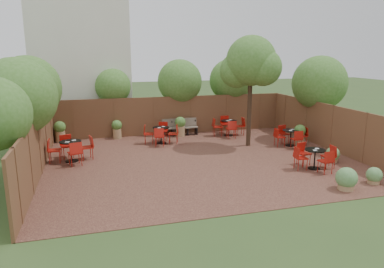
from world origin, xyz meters
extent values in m
plane|color=#354F23|center=(0.00, 0.00, 0.00)|extent=(80.00, 80.00, 0.00)
cube|color=black|center=(0.00, 0.00, 0.01)|extent=(12.00, 10.00, 0.02)
cube|color=brown|center=(0.00, 5.00, 1.00)|extent=(12.00, 0.08, 2.00)
cube|color=brown|center=(-6.00, 0.00, 1.00)|extent=(0.08, 10.00, 2.00)
cube|color=brown|center=(6.00, 0.00, 1.00)|extent=(0.08, 10.00, 2.00)
cube|color=silver|center=(-4.50, 8.00, 4.00)|extent=(5.00, 4.00, 8.00)
sphere|color=#3C6B22|center=(-6.60, 3.00, 2.80)|extent=(2.67, 2.67, 2.67)
sphere|color=#3C6B22|center=(-6.50, 0.00, 2.79)|extent=(2.63, 2.63, 2.63)
sphere|color=#3C6B22|center=(-3.00, 5.70, 2.54)|extent=(1.80, 1.80, 1.80)
sphere|color=#3C6B22|center=(0.50, 5.60, 2.71)|extent=(2.37, 2.37, 2.37)
sphere|color=#3C6B22|center=(3.50, 5.80, 2.72)|extent=(2.39, 2.39, 2.39)
sphere|color=#3C6B22|center=(6.60, 2.00, 2.79)|extent=(2.63, 2.63, 2.63)
cylinder|color=black|center=(2.78, 1.65, 2.05)|extent=(0.25, 0.25, 4.07)
sphere|color=#3C6B22|center=(2.78, 1.65, 3.88)|extent=(2.22, 2.22, 2.22)
sphere|color=#3C6B22|center=(2.28, 2.05, 3.44)|extent=(1.55, 1.55, 1.55)
sphere|color=#3C6B22|center=(3.18, 1.25, 3.60)|extent=(1.62, 1.62, 1.62)
cube|color=brown|center=(0.48, 4.55, 0.42)|extent=(1.39, 0.42, 0.05)
cube|color=brown|center=(0.48, 4.74, 0.67)|extent=(1.39, 0.10, 0.42)
cube|color=black|center=(-0.15, 4.55, 0.21)|extent=(0.06, 0.42, 0.37)
cube|color=black|center=(1.11, 4.55, 0.21)|extent=(0.06, 0.42, 0.37)
cube|color=brown|center=(0.02, 4.55, 0.41)|extent=(1.41, 0.56, 0.05)
cube|color=brown|center=(0.02, 4.73, 0.66)|extent=(1.38, 0.26, 0.41)
cube|color=black|center=(-0.60, 4.55, 0.20)|extent=(0.10, 0.42, 0.37)
cube|color=black|center=(0.65, 4.55, 0.20)|extent=(0.10, 0.42, 0.37)
cylinder|color=black|center=(-1.03, 3.13, 0.04)|extent=(0.46, 0.46, 0.03)
cylinder|color=black|center=(-1.03, 3.13, 0.41)|extent=(0.05, 0.05, 0.73)
cylinder|color=black|center=(-1.03, 3.13, 0.78)|extent=(0.80, 0.80, 0.03)
cube|color=white|center=(-0.90, 3.21, 0.81)|extent=(0.17, 0.13, 0.02)
cube|color=white|center=(-1.13, 3.00, 0.81)|extent=(0.17, 0.13, 0.02)
cylinder|color=black|center=(2.65, 3.80, 0.04)|extent=(0.47, 0.47, 0.03)
cylinder|color=black|center=(2.65, 3.80, 0.42)|extent=(0.05, 0.05, 0.75)
cylinder|color=black|center=(2.65, 3.80, 0.80)|extent=(0.81, 0.81, 0.03)
cube|color=white|center=(2.77, 3.89, 0.83)|extent=(0.17, 0.14, 0.02)
cube|color=white|center=(2.54, 3.67, 0.83)|extent=(0.17, 0.14, 0.02)
cylinder|color=black|center=(3.72, -2.17, 0.03)|extent=(0.44, 0.44, 0.03)
cylinder|color=black|center=(3.72, -2.17, 0.39)|extent=(0.05, 0.05, 0.70)
cylinder|color=black|center=(3.72, -2.17, 0.74)|extent=(0.75, 0.75, 0.03)
cube|color=white|center=(3.84, -2.09, 0.77)|extent=(0.14, 0.11, 0.01)
cube|color=white|center=(3.62, -2.29, 0.77)|extent=(0.14, 0.11, 0.01)
cylinder|color=black|center=(4.64, 1.07, 0.03)|extent=(0.44, 0.44, 0.03)
cylinder|color=black|center=(4.64, 1.07, 0.39)|extent=(0.05, 0.05, 0.70)
cylinder|color=black|center=(4.64, 1.07, 0.75)|extent=(0.76, 0.76, 0.03)
cube|color=white|center=(4.76, 1.15, 0.77)|extent=(0.14, 0.10, 0.01)
cube|color=white|center=(4.54, 0.95, 0.77)|extent=(0.14, 0.10, 0.01)
cylinder|color=black|center=(-5.00, 1.22, 0.04)|extent=(0.49, 0.49, 0.03)
cylinder|color=black|center=(-5.00, 1.22, 0.43)|extent=(0.06, 0.06, 0.77)
cylinder|color=black|center=(-5.00, 1.22, 0.83)|extent=(0.84, 0.84, 0.03)
cube|color=white|center=(-4.87, 1.31, 0.85)|extent=(0.17, 0.13, 0.02)
cube|color=white|center=(-5.11, 1.09, 0.85)|extent=(0.17, 0.13, 0.02)
cylinder|color=#96724B|center=(-2.97, 4.69, 0.26)|extent=(0.43, 0.43, 0.49)
sphere|color=#3C6B22|center=(-2.97, 4.69, 0.70)|extent=(0.51, 0.51, 0.51)
cylinder|color=#96724B|center=(0.20, 4.33, 0.28)|extent=(0.46, 0.46, 0.53)
sphere|color=#3C6B22|center=(0.20, 4.33, 0.75)|extent=(0.55, 0.55, 0.55)
cylinder|color=#96724B|center=(-5.65, 4.70, 0.28)|extent=(0.46, 0.46, 0.53)
sphere|color=#3C6B22|center=(-5.65, 4.70, 0.76)|extent=(0.55, 0.55, 0.55)
cylinder|color=#96724B|center=(5.10, 1.06, 0.27)|extent=(0.44, 0.44, 0.50)
sphere|color=#3C6B22|center=(5.10, 1.06, 0.72)|extent=(0.53, 0.53, 0.53)
cylinder|color=#96724B|center=(4.70, -4.05, 0.11)|extent=(0.37, 0.37, 0.17)
sphere|color=#4F8042|center=(4.70, -4.05, 0.32)|extent=(0.51, 0.51, 0.51)
cylinder|color=#96724B|center=(3.46, -4.25, 0.13)|extent=(0.49, 0.49, 0.22)
sphere|color=#4F8042|center=(3.46, -4.25, 0.41)|extent=(0.67, 0.67, 0.67)
cylinder|color=#96724B|center=(4.94, -1.59, 0.11)|extent=(0.40, 0.40, 0.18)
sphere|color=#4F8042|center=(4.94, -1.59, 0.34)|extent=(0.54, 0.54, 0.54)
camera|label=1|loc=(-4.08, -13.22, 4.25)|focal=33.65mm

